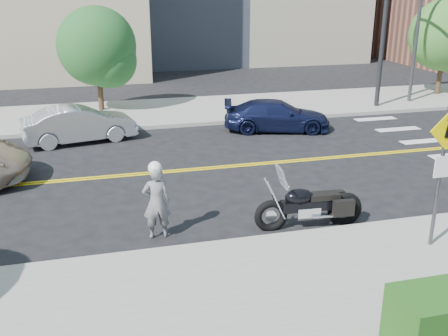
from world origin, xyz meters
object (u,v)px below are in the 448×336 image
at_px(pedestrian_sign, 442,164).
at_px(motorcyclist, 156,200).
at_px(parked_car_blue, 277,116).
at_px(parked_car_silver, 79,124).
at_px(motorcycle, 310,196).

xyz_separation_m(pedestrian_sign, motorcyclist, (-5.51, 2.10, -1.07)).
bearing_deg(pedestrian_sign, parked_car_blue, 89.08).
bearing_deg(parked_car_silver, parked_car_blue, -103.77).
height_order(motorcyclist, parked_car_silver, motorcyclist).
relative_size(pedestrian_sign, motorcycle, 1.19).
xyz_separation_m(motorcycle, parked_car_blue, (2.18, 8.21, -0.18)).
height_order(motorcycle, parked_car_silver, motorcycle).
relative_size(motorcyclist, motorcycle, 0.71).
bearing_deg(pedestrian_sign, motorcycle, 139.04).
relative_size(motorcyclist, parked_car_blue, 0.44).
height_order(parked_car_silver, parked_car_blue, parked_car_silver).
xyz_separation_m(pedestrian_sign, parked_car_silver, (-7.17, 10.27, -1.31)).
relative_size(parked_car_silver, parked_car_blue, 0.97).
bearing_deg(motorcyclist, parked_car_silver, -77.76).
distance_m(motorcyclist, parked_car_silver, 8.34).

